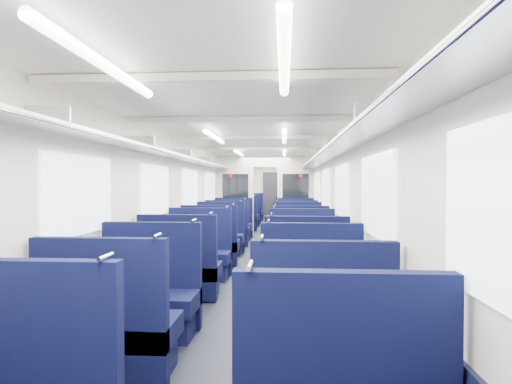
{
  "coord_description": "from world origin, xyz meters",
  "views": [
    {
      "loc": [
        0.55,
        -9.0,
        1.54
      ],
      "look_at": [
        -0.24,
        2.51,
        1.28
      ],
      "focal_mm": 28.99,
      "sensor_mm": 36.0,
      "label": 1
    }
  ],
  "objects": [
    {
      "name": "floor",
      "position": [
        0.0,
        0.0,
        0.0
      ],
      "size": [
        2.8,
        18.0,
        0.01
      ],
      "primitive_type": "cube",
      "color": "black",
      "rests_on": "ground"
    },
    {
      "name": "ceiling",
      "position": [
        0.0,
        0.0,
        2.35
      ],
      "size": [
        2.8,
        18.0,
        0.01
      ],
      "primitive_type": "cube",
      "color": "white",
      "rests_on": "wall_left"
    },
    {
      "name": "wall_left",
      "position": [
        -1.4,
        0.0,
        1.18
      ],
      "size": [
        0.02,
        18.0,
        2.35
      ],
      "primitive_type": "cube",
      "color": "beige",
      "rests_on": "floor"
    },
    {
      "name": "dado_left",
      "position": [
        -1.39,
        0.0,
        0.35
      ],
      "size": [
        0.03,
        17.9,
        0.7
      ],
      "primitive_type": "cube",
      "color": "black",
      "rests_on": "floor"
    },
    {
      "name": "wall_right",
      "position": [
        1.4,
        0.0,
        1.18
      ],
      "size": [
        0.02,
        18.0,
        2.35
      ],
      "primitive_type": "cube",
      "color": "beige",
      "rests_on": "floor"
    },
    {
      "name": "dado_right",
      "position": [
        1.39,
        0.0,
        0.35
      ],
      "size": [
        0.03,
        17.9,
        0.7
      ],
      "primitive_type": "cube",
      "color": "black",
      "rests_on": "floor"
    },
    {
      "name": "wall_far",
      "position": [
        0.0,
        9.0,
        1.18
      ],
      "size": [
        2.8,
        0.02,
        2.35
      ],
      "primitive_type": "cube",
      "color": "beige",
      "rests_on": "floor"
    },
    {
      "name": "luggage_rack_left",
      "position": [
        -1.21,
        0.0,
        1.97
      ],
      "size": [
        0.36,
        17.4,
        0.18
      ],
      "color": "#B2B5BA",
      "rests_on": "wall_left"
    },
    {
      "name": "luggage_rack_right",
      "position": [
        1.21,
        0.0,
        1.97
      ],
      "size": [
        0.36,
        17.4,
        0.18
      ],
      "color": "#B2B5BA",
      "rests_on": "wall_right"
    },
    {
      "name": "windows",
      "position": [
        0.0,
        -0.46,
        1.42
      ],
      "size": [
        2.78,
        15.6,
        0.75
      ],
      "color": "white",
      "rests_on": "wall_left"
    },
    {
      "name": "ceiling_fittings",
      "position": [
        0.0,
        -0.26,
        2.29
      ],
      "size": [
        2.7,
        16.06,
        0.11
      ],
      "color": "silver",
      "rests_on": "ceiling"
    },
    {
      "name": "end_door",
      "position": [
        0.0,
        8.94,
        1.0
      ],
      "size": [
        0.75,
        0.06,
        2.0
      ],
      "primitive_type": "cube",
      "color": "black",
      "rests_on": "floor"
    },
    {
      "name": "bulkhead",
      "position": [
        -0.0,
        3.05,
        1.23
      ],
      "size": [
        2.8,
        0.1,
        2.35
      ],
      "color": "silver",
      "rests_on": "floor"
    },
    {
      "name": "seat_4",
      "position": [
        -0.83,
        -5.87,
        0.36
      ],
      "size": [
        1.04,
        0.57,
        1.16
      ],
      "color": "black",
      "rests_on": "floor"
    },
    {
      "name": "seat_5",
      "position": [
        0.83,
        -5.91,
        0.36
      ],
      "size": [
        1.04,
        0.57,
        1.16
      ],
      "color": "black",
      "rests_on": "floor"
    },
    {
      "name": "seat_6",
      "position": [
        -0.83,
        -4.92,
        0.36
      ],
      "size": [
        1.04,
        0.57,
        1.16
      ],
      "color": "black",
      "rests_on": "floor"
    },
    {
      "name": "seat_7",
      "position": [
        0.83,
        -4.91,
        0.36
      ],
      "size": [
        1.04,
        0.57,
        1.16
      ],
      "color": "black",
      "rests_on": "floor"
    },
    {
      "name": "seat_8",
      "position": [
        -0.83,
        -3.63,
        0.36
      ],
      "size": [
        1.04,
        0.57,
        1.16
      ],
      "color": "black",
      "rests_on": "floor"
    },
    {
      "name": "seat_9",
      "position": [
        0.83,
        -3.76,
        0.36
      ],
      "size": [
        1.04,
        0.57,
        1.16
      ],
      "color": "black",
      "rests_on": "floor"
    },
    {
      "name": "seat_10",
      "position": [
        -0.83,
        -2.44,
        0.36
      ],
      "size": [
        1.04,
        0.57,
        1.16
      ],
      "color": "black",
      "rests_on": "floor"
    },
    {
      "name": "seat_11",
      "position": [
        0.83,
        -2.53,
        0.36
      ],
      "size": [
        1.04,
        0.57,
        1.16
      ],
      "color": "black",
      "rests_on": "floor"
    },
    {
      "name": "seat_12",
      "position": [
        -0.83,
        -1.36,
        0.36
      ],
      "size": [
        1.04,
        0.57,
        1.16
      ],
      "color": "black",
      "rests_on": "floor"
    },
    {
      "name": "seat_13",
      "position": [
        0.83,
        -1.44,
        0.36
      ],
      "size": [
        1.04,
        0.57,
        1.16
      ],
      "color": "black",
      "rests_on": "floor"
    },
    {
      "name": "seat_14",
      "position": [
        -0.83,
        -0.23,
        0.36
      ],
      "size": [
        1.04,
        0.57,
        1.16
      ],
      "color": "black",
      "rests_on": "floor"
    },
    {
      "name": "seat_15",
      "position": [
        0.83,
        -0.22,
        0.36
      ],
      "size": [
        1.04,
        0.57,
        1.16
      ],
      "color": "black",
      "rests_on": "floor"
    },
    {
      "name": "seat_16",
      "position": [
        -0.83,
        0.95,
        0.36
      ],
      "size": [
        1.04,
        0.57,
        1.16
      ],
      "color": "black",
      "rests_on": "floor"
    },
    {
      "name": "seat_17",
      "position": [
        0.83,
        1.0,
        0.36
      ],
      "size": [
        1.04,
        0.57,
        1.16
      ],
      "color": "black",
      "rests_on": "floor"
    },
    {
      "name": "seat_18",
      "position": [
        -0.83,
        2.08,
        0.36
      ],
      "size": [
        1.04,
        0.57,
        1.16
      ],
      "color": "black",
      "rests_on": "floor"
    },
    {
      "name": "seat_19",
      "position": [
        0.83,
        2.13,
        0.36
      ],
      "size": [
        1.04,
        0.57,
        1.16
      ],
      "color": "black",
      "rests_on": "floor"
    },
    {
      "name": "seat_20",
      "position": [
        -0.83,
        4.15,
        0.36
      ],
      "size": [
        1.04,
        0.57,
        1.16
      ],
      "color": "black",
      "rests_on": "floor"
    },
    {
      "name": "seat_21",
      "position": [
        0.83,
        4.17,
        0.36
      ],
      "size": [
        1.04,
        0.57,
        1.16
      ],
      "color": "black",
      "rests_on": "floor"
    },
    {
      "name": "seat_22",
      "position": [
        -0.83,
        5.19,
        0.36
      ],
      "size": [
        1.04,
        0.57,
        1.16
      ],
      "color": "black",
      "rests_on": "floor"
    },
    {
      "name": "seat_23",
      "position": [
        0.83,
        5.28,
        0.36
      ],
      "size": [
        1.04,
        0.57,
        1.16
      ],
      "color": "black",
      "rests_on": "floor"
    },
    {
      "name": "seat_24",
      "position": [
        -0.83,
        6.54,
        0.36
      ],
      "size": [
        1.04,
        0.57,
        1.16
      ],
      "color": "black",
      "rests_on": "floor"
    },
    {
      "name": "seat_25",
      "position": [
        0.83,
        6.32,
        0.36
      ],
      "size": [
        1.04,
        0.57,
        1.16
      ],
      "color": "black",
      "rests_on": "floor"
    },
    {
      "name": "seat_26",
      "position": [
        -0.83,
        7.48,
        0.36
      ],
      "size": [
        1.04,
        0.57,
        1.16
      ],
      "color": "black",
      "rests_on": "floor"
    },
    {
      "name": "seat_27",
      "position": [
        0.83,
        7.58,
        0.36
      ],
      "size": [
        1.04,
        0.57,
        1.16
      ],
      "color": "black",
      "rests_on": "floor"
    }
  ]
}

